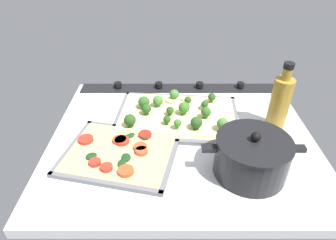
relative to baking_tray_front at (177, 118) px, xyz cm
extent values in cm
cube|color=silver|center=(-1.31, 9.12, -1.86)|extent=(78.82, 66.28, 3.00)
cube|color=black|center=(-1.31, -20.52, 0.04)|extent=(75.67, 7.00, 0.80)
cylinder|color=black|center=(-24.96, -20.52, 1.34)|extent=(2.80, 2.80, 1.80)
cylinder|color=black|center=(-9.19, -20.52, 1.34)|extent=(2.80, 2.80, 1.80)
cylinder|color=black|center=(6.57, -20.52, 1.34)|extent=(2.80, 2.80, 1.80)
cylinder|color=black|center=(22.34, -20.52, 1.34)|extent=(2.80, 2.80, 1.80)
cube|color=slate|center=(0.00, 0.00, -0.11)|extent=(41.91, 30.83, 0.50)
cube|color=slate|center=(-1.13, -13.11, 0.29)|extent=(39.65, 4.62, 1.30)
cube|color=slate|center=(1.13, 13.11, 0.29)|extent=(39.65, 4.62, 1.30)
cube|color=slate|center=(-19.17, 1.66, 0.29)|extent=(3.57, 27.51, 1.30)
cube|color=slate|center=(19.17, -1.66, 0.29)|extent=(3.57, 27.51, 1.30)
cube|color=#D3B77F|center=(0.00, 0.00, 0.64)|extent=(39.32, 28.23, 1.00)
cube|color=#EFDB8C|center=(0.00, 0.00, 1.34)|extent=(36.13, 25.47, 0.40)
cone|color=#427635|center=(-3.72, -5.39, 2.10)|extent=(1.34, 1.34, 1.12)
sphere|color=#264C1C|center=(-3.72, -5.39, 3.57)|extent=(2.44, 2.44, 2.44)
cone|color=#68AD54|center=(6.37, -4.53, 2.04)|extent=(1.89, 1.89, 1.00)
sphere|color=#427533|center=(6.37, -4.53, 3.83)|extent=(3.44, 3.44, 3.44)
cone|color=#4D8B3F|center=(-9.04, 2.37, 2.06)|extent=(1.76, 1.76, 1.05)
sphere|color=#2D5B23|center=(-9.04, 2.37, 3.79)|extent=(3.20, 3.20, 3.20)
cone|color=#427635|center=(-12.06, -7.28, 2.12)|extent=(1.45, 1.45, 1.16)
sphere|color=#264C1C|center=(-12.06, -7.28, 3.69)|extent=(2.63, 2.63, 2.63)
cone|color=#5B9F46|center=(-2.18, 0.37, 2.16)|extent=(2.02, 2.02, 1.24)
sphere|color=#386B28|center=(-2.18, 0.37, 4.16)|extent=(3.67, 3.67, 3.67)
cone|color=#427635|center=(3.32, 6.12, 2.08)|extent=(1.28, 1.28, 1.07)
sphere|color=#264C1C|center=(3.32, 6.12, 3.49)|extent=(2.33, 2.33, 2.33)
cone|color=#427635|center=(9.97, 0.48, 2.08)|extent=(1.74, 1.74, 1.08)
sphere|color=#264C1C|center=(9.97, 0.48, 3.81)|extent=(3.15, 3.15, 3.15)
cone|color=#427635|center=(-5.51, 8.36, 2.01)|extent=(2.00, 2.00, 0.95)
sphere|color=#264C1C|center=(-5.51, 8.36, 3.85)|extent=(3.64, 3.64, 3.64)
cone|color=#427635|center=(2.37, 0.93, 1.99)|extent=(1.39, 1.39, 0.90)
sphere|color=#264C1C|center=(2.37, 0.93, 3.39)|extent=(2.53, 2.53, 2.53)
cone|color=#427635|center=(-9.14, -2.42, 2.19)|extent=(1.31, 1.31, 1.30)
sphere|color=#264C1C|center=(-9.14, -2.42, 3.73)|extent=(2.38, 2.38, 2.38)
cone|color=#68AD54|center=(0.86, -8.28, 2.21)|extent=(1.82, 1.82, 1.35)
sphere|color=#427533|center=(0.86, -8.28, 4.13)|extent=(3.31, 3.31, 3.31)
cone|color=#4D8B3F|center=(11.03, -3.50, 1.99)|extent=(2.13, 2.13, 0.89)
sphere|color=#2D5B23|center=(11.03, -3.50, 3.89)|extent=(3.88, 3.88, 3.88)
cone|color=#5B9F46|center=(0.16, 8.38, 2.17)|extent=(1.32, 1.32, 1.27)
sphere|color=#386B28|center=(0.16, 8.38, 3.71)|extent=(2.40, 2.40, 2.40)
cone|color=#427635|center=(14.55, 7.12, 2.04)|extent=(2.00, 2.00, 1.00)
sphere|color=#264C1C|center=(14.55, 7.12, 3.90)|extent=(3.64, 3.64, 3.64)
cone|color=#68AD54|center=(-13.22, 8.76, 2.08)|extent=(1.94, 1.94, 1.09)
sphere|color=#427533|center=(-13.22, 8.76, 3.95)|extent=(3.52, 3.52, 3.52)
ellipsoid|color=#EFDB8C|center=(1.89, -7.83, 2.13)|extent=(4.87, 4.71, 1.38)
ellipsoid|color=#EFDB8C|center=(-9.51, -3.45, 2.11)|extent=(4.37, 4.36, 1.34)
ellipsoid|color=#EFDB8C|center=(-2.60, -9.23, 1.95)|extent=(3.70, 3.66, 0.95)
ellipsoid|color=#EFDB8C|center=(-13.56, 9.43, 1.99)|extent=(3.37, 3.70, 1.06)
cube|color=slate|center=(16.36, 18.29, -0.11)|extent=(34.70, 30.27, 0.50)
cube|color=slate|center=(13.89, 6.97, 0.29)|extent=(29.75, 7.62, 1.30)
cube|color=slate|center=(18.84, 29.62, 0.29)|extent=(29.75, 7.62, 1.30)
cube|color=slate|center=(2.20, 21.39, 0.29)|extent=(6.38, 24.07, 1.30)
cube|color=slate|center=(30.52, 15.20, 0.29)|extent=(6.38, 24.07, 1.30)
cube|color=tan|center=(16.36, 18.29, 0.59)|extent=(31.85, 27.41, 0.90)
cylinder|color=#B22319|center=(9.78, 11.26, 1.54)|extent=(3.82, 3.82, 1.00)
cylinder|color=red|center=(26.82, 13.61, 1.54)|extent=(4.33, 4.33, 1.00)
cylinder|color=red|center=(16.28, 14.15, 1.54)|extent=(4.21, 4.21, 1.00)
cylinder|color=red|center=(22.17, 23.26, 1.54)|extent=(3.16, 3.16, 1.00)
cylinder|color=#D14723|center=(13.70, 26.46, 1.54)|extent=(4.10, 4.10, 1.00)
cylinder|color=red|center=(18.82, 25.17, 1.54)|extent=(3.20, 3.20, 1.00)
cylinder|color=#D14723|center=(10.29, 18.75, 1.54)|extent=(3.48, 3.48, 1.00)
cylinder|color=#D14723|center=(10.71, 17.04, 1.54)|extent=(3.74, 3.74, 1.00)
cylinder|color=#D14723|center=(16.99, 13.82, 1.54)|extent=(3.95, 3.95, 1.00)
ellipsoid|color=#193819|center=(9.85, 12.13, 1.44)|extent=(3.90, 3.97, 0.60)
ellipsoid|color=#193819|center=(14.25, 21.14, 1.44)|extent=(3.29, 3.84, 0.60)
ellipsoid|color=#193819|center=(15.12, 23.35, 1.44)|extent=(2.42, 3.24, 0.60)
ellipsoid|color=#193819|center=(14.29, 11.59, 1.44)|extent=(3.64, 3.23, 0.60)
ellipsoid|color=#193819|center=(23.71, 20.67, 1.44)|extent=(4.10, 4.10, 0.60)
cylinder|color=black|center=(-18.04, 24.72, 4.42)|extent=(18.48, 18.48, 9.55)
cylinder|color=black|center=(-18.04, 24.72, 9.59)|extent=(18.85, 18.85, 0.80)
sphere|color=black|center=(-18.04, 24.72, 11.19)|extent=(2.40, 2.40, 2.40)
cube|color=black|center=(-29.08, 24.72, 7.47)|extent=(3.60, 2.00, 1.20)
cube|color=black|center=(-7.01, 24.72, 7.47)|extent=(3.60, 2.00, 1.20)
cylinder|color=olive|center=(-30.66, 4.60, 7.95)|extent=(5.91, 5.91, 16.61)
cylinder|color=olive|center=(-30.66, 4.60, 18.00)|extent=(2.66, 2.66, 3.50)
cylinder|color=black|center=(-30.66, 4.60, 20.55)|extent=(2.95, 2.95, 1.60)
camera|label=1|loc=(3.01, 80.10, 54.19)|focal=31.32mm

